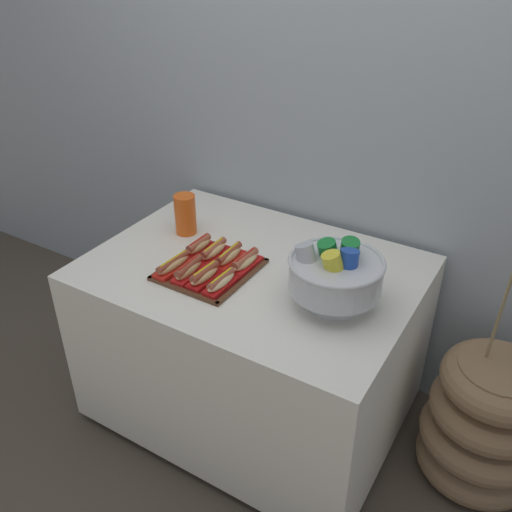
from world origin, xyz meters
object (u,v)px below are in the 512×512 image
(hot_dog_5, at_px, (214,251))
(cup_stack, at_px, (185,214))
(hot_dog_3, at_px, (221,282))
(hot_dog_7, at_px, (245,262))
(buffet_table, at_px, (253,339))
(hot_dog_1, at_px, (189,270))
(hot_dog_2, at_px, (205,275))
(hot_dog_6, at_px, (229,256))
(serving_tray, at_px, (210,270))
(hot_dog_4, at_px, (199,246))
(hot_dog_0, at_px, (173,265))
(punch_bowl, at_px, (335,273))
(floor_vase, at_px, (485,422))

(hot_dog_5, relative_size, cup_stack, 0.93)
(hot_dog_3, bearing_deg, hot_dog_7, 89.50)
(buffet_table, relative_size, hot_dog_1, 7.79)
(buffet_table, distance_m, hot_dog_2, 0.46)
(hot_dog_5, height_order, hot_dog_6, same)
(serving_tray, bearing_deg, hot_dog_4, 143.25)
(hot_dog_3, distance_m, hot_dog_6, 0.18)
(hot_dog_0, distance_m, hot_dog_2, 0.15)
(hot_dog_6, relative_size, punch_bowl, 0.51)
(punch_bowl, relative_size, cup_stack, 1.90)
(punch_bowl, bearing_deg, buffet_table, 169.97)
(hot_dog_2, height_order, hot_dog_5, hot_dog_2)
(buffet_table, bearing_deg, hot_dog_1, -129.83)
(serving_tray, bearing_deg, hot_dog_7, 35.75)
(hot_dog_0, distance_m, hot_dog_4, 0.17)
(hot_dog_7, bearing_deg, punch_bowl, -4.69)
(serving_tray, height_order, hot_dog_2, hot_dog_2)
(hot_dog_4, bearing_deg, cup_stack, 142.40)
(hot_dog_0, relative_size, hot_dog_4, 1.20)
(hot_dog_4, distance_m, hot_dog_6, 0.15)
(hot_dog_3, bearing_deg, hot_dog_2, 179.50)
(hot_dog_0, relative_size, hot_dog_7, 1.08)
(hot_dog_1, xyz_separation_m, hot_dog_7, (0.15, 0.16, -0.00))
(hot_dog_1, bearing_deg, floor_vase, 18.37)
(hot_dog_2, bearing_deg, hot_dog_3, -0.50)
(serving_tray, distance_m, hot_dog_4, 0.14)
(buffet_table, height_order, hot_dog_1, hot_dog_1)
(hot_dog_6, xyz_separation_m, punch_bowl, (0.47, -0.03, 0.10))
(hot_dog_0, bearing_deg, hot_dog_7, 35.75)
(hot_dog_4, height_order, hot_dog_7, hot_dog_4)
(hot_dog_1, distance_m, hot_dog_4, 0.18)
(floor_vase, distance_m, punch_bowl, 0.90)
(serving_tray, height_order, hot_dog_6, hot_dog_6)
(buffet_table, height_order, hot_dog_7, hot_dog_7)
(hot_dog_7, bearing_deg, serving_tray, -144.25)
(floor_vase, height_order, serving_tray, floor_vase)
(hot_dog_5, relative_size, hot_dog_6, 0.96)
(buffet_table, height_order, floor_vase, floor_vase)
(hot_dog_3, height_order, hot_dog_5, hot_dog_5)
(cup_stack, bearing_deg, hot_dog_2, -43.24)
(hot_dog_5, distance_m, hot_dog_6, 0.08)
(hot_dog_6, distance_m, cup_stack, 0.33)
(floor_vase, relative_size, cup_stack, 6.13)
(hot_dog_0, bearing_deg, punch_bowl, 11.98)
(floor_vase, relative_size, hot_dog_3, 6.44)
(hot_dog_0, relative_size, cup_stack, 1.04)
(serving_tray, distance_m, hot_dog_0, 0.14)
(hot_dog_0, height_order, hot_dog_1, hot_dog_1)
(floor_vase, xyz_separation_m, cup_stack, (-1.36, -0.09, 0.60))
(serving_tray, height_order, punch_bowl, punch_bowl)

